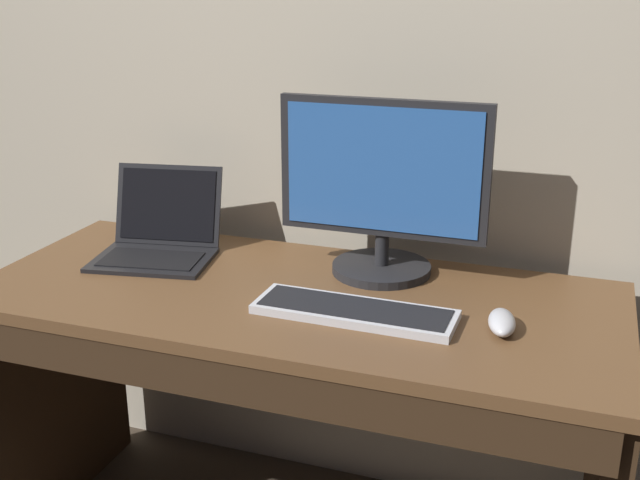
# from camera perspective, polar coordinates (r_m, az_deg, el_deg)

# --- Properties ---
(back_wall) EXTENTS (4.06, 0.04, 2.63)m
(back_wall) POSITION_cam_1_polar(r_m,az_deg,el_deg) (2.12, 1.98, 14.06)
(back_wall) COLOR #ADA38E
(back_wall) RESTS_ON ground
(desk) EXTENTS (1.55, 0.67, 0.77)m
(desk) POSITION_cam_1_polar(r_m,az_deg,el_deg) (1.98, -1.95, -10.61)
(desk) COLOR brown
(desk) RESTS_ON ground
(laptop_black) EXTENTS (0.35, 0.34, 0.22)m
(laptop_black) POSITION_cam_1_polar(r_m,az_deg,el_deg) (2.15, -11.72, 0.26)
(laptop_black) COLOR black
(laptop_black) RESTS_ON desk
(external_monitor) EXTENTS (0.53, 0.25, 0.45)m
(external_monitor) POSITION_cam_1_polar(r_m,az_deg,el_deg) (1.93, 4.60, 3.45)
(external_monitor) COLOR black
(external_monitor) RESTS_ON desk
(wired_keyboard) EXTENTS (0.46, 0.15, 0.02)m
(wired_keyboard) POSITION_cam_1_polar(r_m,az_deg,el_deg) (1.75, 2.54, -5.26)
(wired_keyboard) COLOR #BCBCC1
(wired_keyboard) RESTS_ON desk
(computer_mouse) EXTENTS (0.08, 0.13, 0.04)m
(computer_mouse) POSITION_cam_1_polar(r_m,az_deg,el_deg) (1.72, 13.19, -5.89)
(computer_mouse) COLOR #B7B7BC
(computer_mouse) RESTS_ON desk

